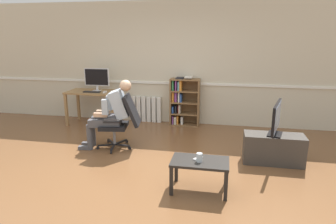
% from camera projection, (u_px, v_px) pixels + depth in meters
% --- Properties ---
extents(ground_plane, '(18.00, 18.00, 0.00)m').
position_uv_depth(ground_plane, '(147.00, 170.00, 4.46)').
color(ground_plane, brown).
extents(back_wall, '(12.00, 0.13, 2.70)m').
position_uv_depth(back_wall, '(177.00, 64.00, 6.64)').
color(back_wall, beige).
rests_on(back_wall, ground_plane).
extents(computer_desk, '(1.17, 0.64, 0.76)m').
position_uv_depth(computer_desk, '(94.00, 96.00, 6.67)').
color(computer_desk, '#9E7547').
rests_on(computer_desk, ground_plane).
extents(imac_monitor, '(0.58, 0.14, 0.50)m').
position_uv_depth(imac_monitor, '(97.00, 78.00, 6.64)').
color(imac_monitor, silver).
rests_on(imac_monitor, computer_desk).
extents(keyboard, '(0.38, 0.12, 0.02)m').
position_uv_depth(keyboard, '(92.00, 92.00, 6.51)').
color(keyboard, black).
rests_on(keyboard, computer_desk).
extents(computer_mouse, '(0.06, 0.10, 0.03)m').
position_uv_depth(computer_mouse, '(105.00, 92.00, 6.47)').
color(computer_mouse, white).
rests_on(computer_mouse, computer_desk).
extents(bookshelf, '(0.65, 0.29, 1.10)m').
position_uv_depth(bookshelf, '(183.00, 102.00, 6.61)').
color(bookshelf, brown).
rests_on(bookshelf, ground_plane).
extents(radiator, '(0.70, 0.08, 0.59)m').
position_uv_depth(radiator, '(146.00, 109.00, 6.93)').
color(radiator, white).
rests_on(radiator, ground_plane).
extents(office_chair, '(0.79, 0.63, 0.98)m').
position_uv_depth(office_chair, '(122.00, 120.00, 5.23)').
color(office_chair, black).
rests_on(office_chair, ground_plane).
extents(person_seated, '(0.97, 0.46, 1.23)m').
position_uv_depth(person_seated, '(111.00, 113.00, 5.21)').
color(person_seated, '#4C4C51').
rests_on(person_seated, ground_plane).
extents(tv_stand, '(0.92, 0.38, 0.47)m').
position_uv_depth(tv_stand, '(273.00, 149.00, 4.68)').
color(tv_stand, '#3D3833').
rests_on(tv_stand, ground_plane).
extents(tv_screen, '(0.27, 0.77, 0.51)m').
position_uv_depth(tv_screen, '(276.00, 118.00, 4.55)').
color(tv_screen, black).
rests_on(tv_screen, tv_stand).
extents(coffee_table, '(0.73, 0.44, 0.42)m').
position_uv_depth(coffee_table, '(200.00, 165.00, 3.81)').
color(coffee_table, black).
rests_on(coffee_table, ground_plane).
extents(drinking_glass, '(0.08, 0.08, 0.11)m').
position_uv_depth(drinking_glass, '(199.00, 157.00, 3.75)').
color(drinking_glass, silver).
rests_on(drinking_glass, coffee_table).
extents(spare_remote, '(0.12, 0.14, 0.02)m').
position_uv_depth(spare_remote, '(198.00, 158.00, 3.84)').
color(spare_remote, white).
rests_on(spare_remote, coffee_table).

